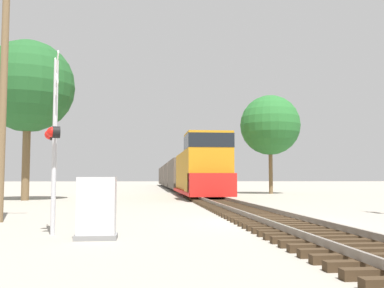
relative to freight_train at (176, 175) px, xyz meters
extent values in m
plane|color=gray|center=(0.00, -47.31, -1.87)|extent=(400.00, 400.00, 0.00)
cube|color=#382819|center=(0.00, -54.21, -1.79)|extent=(2.60, 0.22, 0.16)
cube|color=#382819|center=(0.00, -53.61, -1.79)|extent=(2.60, 0.22, 0.16)
cube|color=#382819|center=(0.00, -53.01, -1.79)|extent=(2.60, 0.22, 0.16)
cube|color=#382819|center=(0.00, -52.41, -1.79)|extent=(2.60, 0.22, 0.16)
cube|color=#382819|center=(0.00, -51.81, -1.79)|extent=(2.60, 0.22, 0.16)
cube|color=#382819|center=(0.00, -51.21, -1.79)|extent=(2.60, 0.22, 0.16)
cube|color=#382819|center=(0.00, -50.61, -1.79)|extent=(2.60, 0.22, 0.16)
cube|color=#382819|center=(0.00, -50.01, -1.79)|extent=(2.60, 0.22, 0.16)
cube|color=#382819|center=(0.00, -49.41, -1.79)|extent=(2.60, 0.22, 0.16)
cube|color=#382819|center=(0.00, -48.81, -1.79)|extent=(2.60, 0.22, 0.16)
cube|color=#382819|center=(0.00, -48.21, -1.79)|extent=(2.60, 0.22, 0.16)
cube|color=#382819|center=(0.00, -47.61, -1.79)|extent=(2.60, 0.22, 0.16)
cube|color=#382819|center=(0.00, -47.01, -1.79)|extent=(2.60, 0.22, 0.16)
cube|color=#382819|center=(0.00, -46.41, -1.79)|extent=(2.60, 0.22, 0.16)
cube|color=#382819|center=(0.00, -45.81, -1.79)|extent=(2.60, 0.22, 0.16)
cube|color=#382819|center=(0.00, -45.21, -1.79)|extent=(2.60, 0.22, 0.16)
cube|color=#382819|center=(0.00, -44.61, -1.79)|extent=(2.60, 0.22, 0.16)
cube|color=#382819|center=(0.00, -44.01, -1.79)|extent=(2.60, 0.22, 0.16)
cube|color=#382819|center=(0.00, -43.41, -1.79)|extent=(2.60, 0.22, 0.16)
cube|color=#382819|center=(0.00, -42.81, -1.79)|extent=(2.60, 0.22, 0.16)
cube|color=#382819|center=(0.00, -42.21, -1.79)|extent=(2.60, 0.22, 0.16)
cube|color=#382819|center=(0.00, -41.61, -1.79)|extent=(2.60, 0.22, 0.16)
cube|color=#382819|center=(0.00, -41.01, -1.79)|extent=(2.60, 0.22, 0.16)
cube|color=#382819|center=(0.00, -40.41, -1.79)|extent=(2.60, 0.22, 0.16)
cube|color=#382819|center=(0.00, -39.81, -1.79)|extent=(2.60, 0.22, 0.16)
cube|color=#382819|center=(0.00, -39.21, -1.79)|extent=(2.60, 0.22, 0.16)
cube|color=#382819|center=(0.00, -38.61, -1.79)|extent=(2.60, 0.22, 0.16)
cube|color=#382819|center=(0.00, -38.01, -1.79)|extent=(2.60, 0.22, 0.16)
cube|color=#382819|center=(0.00, -37.41, -1.79)|extent=(2.60, 0.22, 0.16)
cube|color=#382819|center=(0.00, -36.81, -1.79)|extent=(2.60, 0.22, 0.16)
cube|color=#382819|center=(0.00, -36.21, -1.79)|extent=(2.60, 0.22, 0.16)
cube|color=#382819|center=(0.00, -35.61, -1.79)|extent=(2.60, 0.22, 0.16)
cube|color=#382819|center=(0.00, -35.01, -1.79)|extent=(2.60, 0.22, 0.16)
cube|color=#382819|center=(0.00, -34.41, -1.79)|extent=(2.60, 0.22, 0.16)
cube|color=#382819|center=(0.00, -33.81, -1.79)|extent=(2.60, 0.22, 0.16)
cube|color=#382819|center=(0.00, -33.21, -1.79)|extent=(2.60, 0.22, 0.16)
cube|color=#382819|center=(0.00, -32.61, -1.79)|extent=(2.60, 0.22, 0.16)
cube|color=#382819|center=(0.00, -32.01, -1.79)|extent=(2.60, 0.22, 0.16)
cube|color=#382819|center=(0.00, -31.41, -1.79)|extent=(2.60, 0.22, 0.16)
cube|color=#382819|center=(0.00, -30.81, -1.79)|extent=(2.60, 0.22, 0.16)
cube|color=#382819|center=(0.00, -30.21, -1.79)|extent=(2.60, 0.22, 0.16)
cube|color=#382819|center=(0.00, -29.61, -1.79)|extent=(2.60, 0.22, 0.16)
cube|color=#382819|center=(0.00, -29.01, -1.79)|extent=(2.60, 0.22, 0.16)
cube|color=#382819|center=(0.00, -28.41, -1.79)|extent=(2.60, 0.22, 0.16)
cube|color=#382819|center=(0.00, -27.81, -1.79)|extent=(2.60, 0.22, 0.16)
cube|color=slate|center=(-0.72, -47.31, -1.63)|extent=(0.07, 160.00, 0.15)
cube|color=slate|center=(0.72, -47.31, -1.63)|extent=(0.07, 160.00, 0.15)
cube|color=#B77A14|center=(0.00, -24.22, 0.06)|extent=(2.46, 11.23, 3.24)
cube|color=#B77A14|center=(0.00, -32.08, 0.52)|extent=(2.90, 3.53, 4.16)
cube|color=black|center=(0.00, -32.08, 1.99)|extent=(2.92, 3.57, 0.91)
cube|color=red|center=(0.00, -33.84, -0.83)|extent=(2.90, 1.60, 1.45)
cube|color=red|center=(0.00, -26.62, -1.44)|extent=(2.95, 15.73, 0.24)
cube|color=black|center=(0.00, -31.84, -1.37)|extent=(1.58, 2.20, 1.00)
cube|color=black|center=(0.00, -21.41, -1.37)|extent=(1.58, 2.20, 1.00)
cube|color=brown|center=(0.00, -11.02, 0.05)|extent=(2.75, 12.53, 3.21)
cube|color=black|center=(0.00, -15.09, -1.42)|extent=(1.58, 2.20, 0.90)
cube|color=black|center=(0.00, -6.95, -1.42)|extent=(1.58, 2.20, 0.90)
cube|color=brown|center=(0.00, 2.82, 0.05)|extent=(2.75, 12.53, 3.21)
cube|color=black|center=(0.00, -1.25, -1.42)|extent=(1.58, 2.20, 0.90)
cube|color=black|center=(0.00, 6.90, -1.42)|extent=(1.58, 2.20, 0.90)
cube|color=brown|center=(0.00, 16.67, 0.05)|extent=(2.75, 12.53, 3.21)
cube|color=black|center=(0.00, 12.60, -1.42)|extent=(1.58, 2.20, 0.90)
cube|color=black|center=(0.00, 20.74, -1.42)|extent=(1.58, 2.20, 0.90)
cube|color=brown|center=(0.00, 30.51, 0.05)|extent=(2.75, 12.53, 3.21)
cube|color=black|center=(0.00, 26.44, -1.42)|extent=(1.58, 2.20, 0.90)
cube|color=black|center=(0.00, 34.58, -1.42)|extent=(1.58, 2.20, 0.90)
cylinder|color=#B7B7BC|center=(-6.43, -49.78, 0.40)|extent=(0.12, 0.12, 4.53)
cube|color=white|center=(-6.43, -49.78, 2.36)|extent=(0.29, 0.90, 0.93)
cube|color=white|center=(-6.43, -49.78, 2.36)|extent=(0.29, 0.90, 0.93)
cube|color=black|center=(-6.43, -49.78, 0.73)|extent=(0.30, 0.84, 0.06)
cylinder|color=black|center=(-6.53, -49.45, 0.73)|extent=(0.26, 0.34, 0.30)
sphere|color=red|center=(-6.62, -49.47, 0.73)|extent=(0.26, 0.26, 0.26)
cylinder|color=black|center=(-6.33, -50.12, 0.73)|extent=(0.26, 0.34, 0.30)
sphere|color=red|center=(-6.42, -50.14, 0.73)|extent=(0.26, 0.26, 0.26)
cube|color=white|center=(-6.43, -49.78, 1.81)|extent=(0.12, 0.32, 0.20)
cube|color=slate|center=(-5.23, -50.69, -1.81)|extent=(0.98, 0.71, 0.12)
cube|color=#BCBCBF|center=(-5.23, -50.69, -1.07)|extent=(0.89, 0.64, 1.35)
cylinder|color=brown|center=(-8.88, -46.15, 2.34)|extent=(0.24, 0.24, 8.42)
cylinder|color=brown|center=(-11.97, -31.15, 1.00)|extent=(0.51, 0.51, 5.74)
sphere|color=#1E5123|center=(-11.97, -31.15, 5.71)|extent=(6.13, 6.13, 6.13)
cylinder|color=brown|center=(7.59, -20.32, 0.52)|extent=(0.37, 0.37, 4.79)
sphere|color=#236028|center=(7.59, -20.32, 4.62)|extent=(5.67, 5.67, 5.67)
camera|label=1|loc=(-4.06, -61.63, -0.43)|focal=42.00mm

